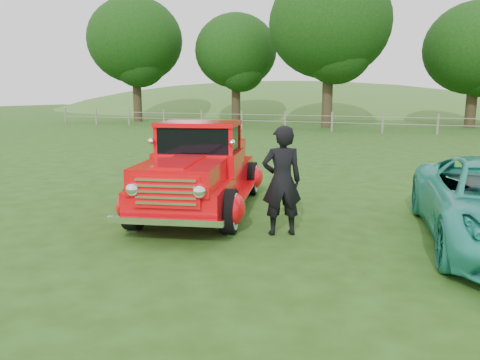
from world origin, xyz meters
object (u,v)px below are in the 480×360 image
at_px(red_pickup, 200,171).
at_px(man, 282,181).
at_px(tree_near_east, 476,48).
at_px(tree_far_west, 135,41).
at_px(tree_mid_west, 236,51).
at_px(tree_near_west, 330,24).

xyz_separation_m(red_pickup, man, (2.01, -0.97, 0.11)).
relative_size(tree_near_east, man, 4.57).
distance_m(tree_far_west, red_pickup, 31.38).
bearing_deg(man, red_pickup, -55.63).
xyz_separation_m(tree_near_east, man, (-4.31, -28.54, -4.34)).
height_order(tree_near_east, man, tree_near_east).
bearing_deg(red_pickup, tree_mid_west, 97.28).
height_order(tree_mid_west, tree_near_east, tree_mid_west).
xyz_separation_m(tree_mid_west, tree_near_west, (8.00, -3.00, 1.25)).
bearing_deg(man, tree_near_east, -128.40).
xyz_separation_m(tree_near_west, tree_near_east, (9.00, 4.00, -1.55)).
relative_size(tree_far_west, tree_mid_west, 1.17).
height_order(tree_far_west, man, tree_far_west).
bearing_deg(man, tree_far_west, -80.80).
distance_m(tree_near_west, red_pickup, 24.46).
bearing_deg(tree_near_east, man, -98.59).
distance_m(tree_far_west, tree_near_west, 16.03).
xyz_separation_m(tree_far_west, tree_near_west, (16.00, -1.00, 0.31)).
bearing_deg(tree_near_east, tree_near_west, -156.04).
distance_m(tree_near_east, red_pickup, 28.63).
bearing_deg(tree_mid_west, tree_far_west, -165.96).
distance_m(tree_mid_west, tree_near_west, 8.63).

